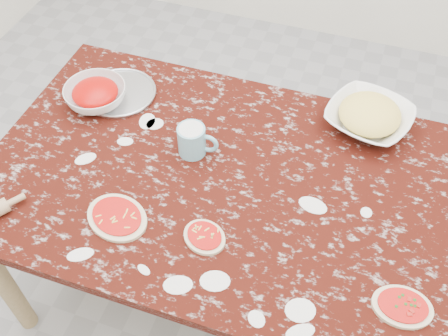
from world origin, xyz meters
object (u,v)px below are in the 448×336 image
at_px(worktable, 224,193).
at_px(pizza_tray, 120,93).
at_px(cheese_bowl, 369,118).
at_px(sauce_bowl, 96,95).
at_px(flour_mug, 193,140).

height_order(worktable, pizza_tray, pizza_tray).
relative_size(worktable, cheese_bowl, 5.49).
bearing_deg(sauce_bowl, pizza_tray, 48.80).
xyz_separation_m(worktable, pizza_tray, (-0.51, 0.26, 0.09)).
relative_size(worktable, pizza_tray, 5.91).
bearing_deg(cheese_bowl, flour_mug, -149.55).
xyz_separation_m(worktable, flour_mug, (-0.14, 0.08, 0.14)).
bearing_deg(pizza_tray, flour_mug, -26.40).
xyz_separation_m(pizza_tray, flour_mug, (0.37, -0.19, 0.05)).
bearing_deg(flour_mug, cheese_bowl, 30.45).
xyz_separation_m(sauce_bowl, flour_mug, (0.43, -0.12, 0.02)).
distance_m(worktable, sauce_bowl, 0.61).
bearing_deg(worktable, sauce_bowl, 161.23).
relative_size(sauce_bowl, cheese_bowl, 0.78).
relative_size(sauce_bowl, flour_mug, 1.61).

